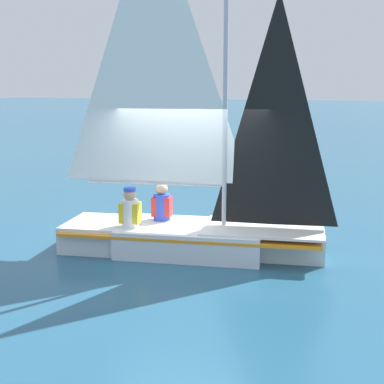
% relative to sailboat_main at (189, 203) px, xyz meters
% --- Properties ---
extents(ground_plane, '(260.00, 260.00, 0.00)m').
position_rel_sailboat_main_xyz_m(ground_plane, '(0.04, 0.01, -0.88)').
color(ground_plane, '#235675').
extents(sailboat_main, '(4.70, 2.64, 6.00)m').
position_rel_sailboat_main_xyz_m(sailboat_main, '(0.00, 0.00, 0.00)').
color(sailboat_main, silver).
rests_on(sailboat_main, ground_plane).
extents(sailor_helm, '(0.40, 0.37, 1.16)m').
position_rel_sailboat_main_xyz_m(sailor_helm, '(-0.63, 0.14, -0.26)').
color(sailor_helm, black).
rests_on(sailor_helm, ground_plane).
extents(sailor_crew, '(0.40, 0.37, 1.16)m').
position_rel_sailboat_main_xyz_m(sailor_crew, '(-0.87, -0.54, -0.25)').
color(sailor_crew, black).
rests_on(sailor_crew, ground_plane).
extents(buoy_marker, '(0.48, 0.48, 1.13)m').
position_rel_sailboat_main_xyz_m(buoy_marker, '(-5.41, 8.66, -0.70)').
color(buoy_marker, green).
rests_on(buoy_marker, ground_plane).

